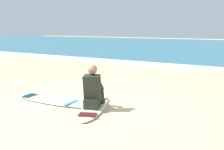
{
  "coord_description": "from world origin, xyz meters",
  "views": [
    {
      "loc": [
        3.79,
        -4.52,
        1.8
      ],
      "look_at": [
        0.25,
        1.37,
        0.55
      ],
      "focal_mm": 42.03,
      "sensor_mm": 36.0,
      "label": 1
    }
  ],
  "objects": [
    {
      "name": "ground_plane",
      "position": [
        0.0,
        0.0,
        0.0
      ],
      "size": [
        80.0,
        80.0,
        0.0
      ],
      "primitive_type": "plane",
      "color": "#CCB584"
    },
    {
      "name": "surfboard_spare_near",
      "position": [
        -0.69,
        0.03,
        0.04
      ],
      "size": [
        2.27,
        0.59,
        0.08
      ],
      "color": "white",
      "rests_on": "ground"
    },
    {
      "name": "surfboard_main",
      "position": [
        0.5,
        0.17,
        0.04
      ],
      "size": [
        1.28,
        2.12,
        0.08
      ],
      "color": "#EFE5C6",
      "rests_on": "ground"
    },
    {
      "name": "breaking_foam",
      "position": [
        0.0,
        7.11,
        0.06
      ],
      "size": [
        80.0,
        0.9,
        0.11
      ],
      "primitive_type": "cube",
      "color": "white",
      "rests_on": "ground"
    },
    {
      "name": "sea",
      "position": [
        0.0,
        20.81,
        0.05
      ],
      "size": [
        80.0,
        28.0,
        0.1
      ],
      "primitive_type": "cube",
      "color": "teal",
      "rests_on": "ground"
    },
    {
      "name": "surfer_seated",
      "position": [
        0.56,
        0.06,
        0.44
      ],
      "size": [
        0.54,
        0.77,
        0.95
      ],
      "color": "black",
      "rests_on": "surfboard_main"
    }
  ]
}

